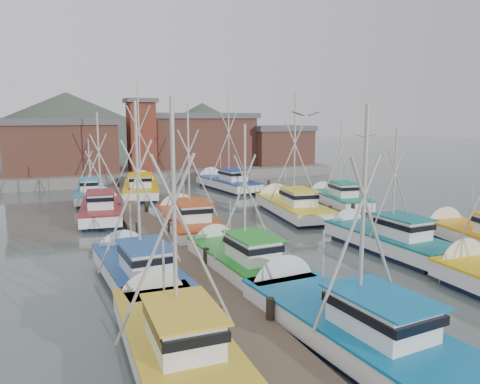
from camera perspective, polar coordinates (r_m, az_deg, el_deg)
name	(u,v)px	position (r m, az deg, el deg)	size (l,w,h in m)	color
ground	(292,248)	(27.74, 6.37, -6.80)	(260.00, 260.00, 0.00)	#475551
dock_left	(158,240)	(28.87, -9.97, -5.81)	(2.30, 46.00, 1.50)	brown
dock_right	(349,220)	(34.70, 13.18, -3.38)	(2.30, 46.00, 1.50)	brown
quay	(152,171)	(62.00, -10.70, 2.51)	(44.00, 16.00, 1.20)	gray
shed_left	(61,145)	(58.30, -21.03, 5.34)	(12.72, 8.48, 6.20)	brown
shed_center	(195,139)	(63.23, -5.46, 6.47)	(14.84, 9.54, 6.90)	brown
shed_right	(279,145)	(64.77, 4.73, 5.79)	(8.48, 6.36, 5.20)	brown
lookout_tower	(141,134)	(57.31, -11.93, 6.91)	(3.60, 3.60, 8.50)	maroon
distant_hills	(41,144)	(145.95, -23.05, 5.44)	(175.00, 140.00, 42.00)	#424D40
boat_0	(342,322)	(16.89, 12.32, -15.24)	(3.99, 10.49, 8.95)	black
boat_2	(172,336)	(15.72, -8.31, -17.02)	(3.72, 9.28, 8.97)	black
boat_4	(238,260)	(23.10, -0.19, -8.27)	(3.27, 8.97, 8.02)	black
boat_5	(382,238)	(28.27, 16.98, -5.42)	(3.23, 9.18, 7.84)	black
boat_6	(137,270)	(22.14, -12.43, -9.26)	(3.73, 9.18, 9.03)	black
boat_8	(187,220)	(31.89, -6.44, -3.43)	(3.99, 10.11, 9.36)	black
boat_9	(290,206)	(36.93, 6.09, -1.69)	(4.26, 10.13, 10.26)	black
boat_10	(102,209)	(37.10, -16.52, -1.97)	(4.04, 9.57, 8.74)	black
boat_11	(336,198)	(40.95, 11.57, -0.77)	(3.82, 8.63, 7.86)	black
boat_12	(141,188)	(47.01, -11.99, 0.50)	(5.02, 10.55, 11.84)	black
boat_13	(225,182)	(49.82, -1.80, 1.18)	(4.47, 10.30, 11.26)	black
boat_14	(91,194)	(44.60, -17.67, -0.21)	(3.47, 7.97, 6.24)	black
gull_near	(306,114)	(20.59, 8.07, 9.36)	(1.54, 0.66, 0.24)	gray
gull_far	(365,136)	(28.81, 15.01, 6.59)	(1.55, 0.64, 0.24)	gray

